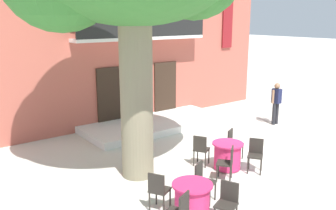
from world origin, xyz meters
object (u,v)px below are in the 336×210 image
cafe_chair_middle_1 (233,142)px  cafe_chair_middle_2 (201,148)px  cafe_chair_near_tree_0 (227,201)px  cafe_chair_near_tree_2 (158,189)px  cafe_chair_middle_3 (228,161)px  pedestrian_near_entrance (276,101)px  cafe_chair_middle_0 (256,153)px  cafe_chair_near_tree_1 (203,179)px  cafe_table_middle (227,155)px  cafe_table_near_tree (192,200)px

cafe_chair_middle_1 → cafe_chair_middle_2: same height
cafe_chair_near_tree_0 → cafe_chair_near_tree_2: bearing=122.1°
cafe_chair_middle_1 → cafe_chair_middle_2: size_ratio=1.00×
cafe_chair_middle_2 → cafe_chair_middle_3: (-0.10, -1.13, 0.00)m
cafe_chair_near_tree_0 → pedestrian_near_entrance: pedestrian_near_entrance is taller
cafe_chair_middle_0 → cafe_chair_near_tree_2: bearing=-177.7°
cafe_chair_near_tree_1 → cafe_table_middle: bearing=27.8°
cafe_table_near_tree → cafe_chair_middle_0: (2.93, 0.75, 0.14)m
cafe_table_near_tree → cafe_chair_middle_2: 2.77m
cafe_table_near_tree → pedestrian_near_entrance: size_ratio=0.52×
cafe_chair_middle_3 → cafe_table_middle: bearing=43.9°
cafe_chair_middle_0 → pedestrian_near_entrance: size_ratio=0.55×
cafe_chair_near_tree_0 → cafe_chair_middle_0: bearing=28.9°
cafe_chair_middle_1 → cafe_chair_middle_3: bearing=-142.5°
cafe_table_middle → pedestrian_near_entrance: pedestrian_near_entrance is taller
cafe_chair_near_tree_2 → cafe_chair_middle_0: (3.35, 0.13, 0.00)m
cafe_table_middle → cafe_chair_middle_2: 0.77m
cafe_chair_near_tree_2 → cafe_table_middle: bearing=13.8°
cafe_chair_near_tree_0 → pedestrian_near_entrance: 7.80m
cafe_chair_middle_3 → pedestrian_near_entrance: (5.23, 2.45, 0.40)m
cafe_chair_near_tree_1 → cafe_chair_middle_1: 2.76m
cafe_chair_near_tree_2 → cafe_chair_middle_1: bearing=17.3°
cafe_table_near_tree → pedestrian_near_entrance: bearing=24.5°
cafe_table_near_tree → cafe_chair_near_tree_0: cafe_chair_near_tree_0 is taller
cafe_chair_near_tree_0 → cafe_chair_middle_0: size_ratio=1.00×
cafe_chair_near_tree_1 → cafe_chair_near_tree_2: (-1.08, 0.24, 0.00)m
pedestrian_near_entrance → cafe_chair_near_tree_1: bearing=-156.1°
cafe_chair_near_tree_1 → cafe_chair_near_tree_2: same height
cafe_chair_middle_1 → cafe_chair_near_tree_0: bearing=-138.8°
cafe_chair_near_tree_2 → cafe_chair_middle_1: same height
cafe_chair_middle_1 → cafe_table_near_tree: bearing=-150.9°
cafe_chair_near_tree_1 → cafe_chair_near_tree_2: bearing=167.6°
cafe_chair_middle_0 → cafe_chair_middle_1: size_ratio=1.00×
cafe_table_middle → pedestrian_near_entrance: size_ratio=0.52×
cafe_chair_near_tree_2 → pedestrian_near_entrance: pedestrian_near_entrance is taller
cafe_chair_near_tree_0 → pedestrian_near_entrance: bearing=30.1°
cafe_table_near_tree → cafe_chair_near_tree_1: 0.77m
cafe_chair_near_tree_1 → cafe_chair_middle_0: (2.28, 0.37, 0.00)m
pedestrian_near_entrance → cafe_chair_near_tree_0: bearing=-149.9°
cafe_chair_near_tree_1 → cafe_chair_middle_0: same height
cafe_chair_middle_0 → cafe_chair_middle_2: (-0.94, 1.17, 0.00)m
cafe_chair_middle_3 → pedestrian_near_entrance: size_ratio=0.55×
cafe_chair_middle_2 → cafe_table_middle: bearing=-53.7°
cafe_table_near_tree → cafe_chair_middle_3: bearing=22.9°
cafe_chair_near_tree_1 → pedestrian_near_entrance: (6.46, 2.86, 0.40)m
cafe_chair_near_tree_2 → cafe_chair_middle_1: size_ratio=1.00×
pedestrian_near_entrance → cafe_chair_near_tree_2: bearing=-160.8°
cafe_chair_near_tree_0 → cafe_chair_near_tree_2: 1.51m
cafe_table_near_tree → cafe_table_middle: size_ratio=1.00×
cafe_table_near_tree → cafe_chair_near_tree_2: (-0.43, 0.62, 0.14)m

